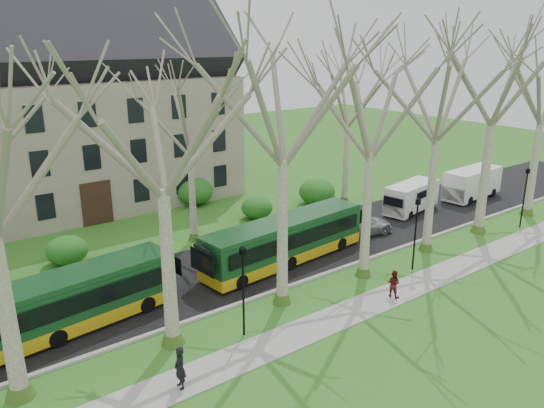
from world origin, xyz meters
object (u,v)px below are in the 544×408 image
at_px(bus_follow, 285,240).
at_px(van_a, 411,198).
at_px(sedan, 359,225).
at_px(pedestrian_a, 180,368).
at_px(bus_lead, 58,305).
at_px(pedestrian_b, 393,284).
at_px(van_b, 472,184).

xyz_separation_m(bus_follow, van_a, (13.84, 1.67, -0.26)).
xyz_separation_m(sedan, pedestrian_a, (-17.70, -7.65, 0.16)).
relative_size(van_a, pedestrian_a, 2.98).
bearing_deg(bus_lead, van_a, -2.61).
height_order(bus_lead, pedestrian_a, bus_lead).
height_order(bus_follow, pedestrian_a, bus_follow).
relative_size(bus_lead, pedestrian_b, 7.52).
xyz_separation_m(bus_lead, pedestrian_b, (14.99, -6.85, -0.65)).
relative_size(pedestrian_a, pedestrian_b, 1.18).
xyz_separation_m(sedan, pedestrian_b, (-5.24, -7.55, 0.02)).
bearing_deg(van_b, van_a, 171.04).
bearing_deg(pedestrian_a, sedan, 118.61).
xyz_separation_m(bus_lead, sedan, (20.23, 0.70, -0.68)).
bearing_deg(van_a, van_b, -15.83).
xyz_separation_m(van_a, pedestrian_a, (-24.60, -8.75, -0.26)).
xyz_separation_m(bus_follow, pedestrian_a, (-10.76, -7.08, -0.53)).
distance_m(bus_lead, bus_follow, 13.28).
distance_m(bus_follow, pedestrian_b, 7.22).
xyz_separation_m(bus_follow, sedan, (6.94, 0.57, -0.68)).
distance_m(bus_lead, pedestrian_b, 16.49).
height_order(bus_lead, pedestrian_b, bus_lead).
bearing_deg(sedan, van_b, -78.40).
height_order(bus_follow, van_a, bus_follow).
bearing_deg(pedestrian_b, van_b, -84.32).
height_order(sedan, van_b, van_b).
bearing_deg(van_b, sedan, 178.53).
bearing_deg(bus_follow, van_b, -2.50).
height_order(bus_follow, sedan, bus_follow).
distance_m(bus_lead, van_b, 34.12).
xyz_separation_m(sedan, van_b, (13.88, 0.38, 0.54)).
relative_size(bus_lead, sedan, 2.25).
height_order(bus_lead, van_a, bus_lead).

